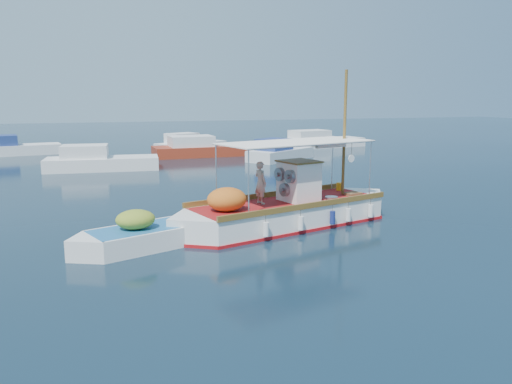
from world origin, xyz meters
name	(u,v)px	position (x,y,z in m)	size (l,w,h in m)	color
ground	(289,230)	(0.00, 0.00, 0.00)	(160.00, 160.00, 0.00)	black
fishing_caique	(287,212)	(0.16, 0.58, 0.50)	(9.07, 4.33, 5.75)	white
dinghy	(156,236)	(-4.62, -0.42, 0.29)	(5.37, 2.97, 1.40)	white
bg_boat_nw	(99,162)	(-6.13, 17.19, 0.49)	(7.07, 2.95, 1.80)	silver
bg_boat_n	(203,150)	(1.77, 22.68, 0.49)	(8.37, 3.16, 1.80)	maroon
bg_boat_ne	(279,153)	(6.52, 18.43, 0.49)	(5.88, 4.97, 1.80)	silver
bg_boat_e	(318,142)	(13.21, 26.09, 0.49)	(8.71, 4.11, 1.80)	silver
bg_boat_far_w	(10,149)	(-12.78, 27.86, 0.49)	(7.38, 3.57, 1.80)	silver
bg_boat_far_n	(189,146)	(1.26, 26.03, 0.49)	(6.40, 4.41, 1.80)	silver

